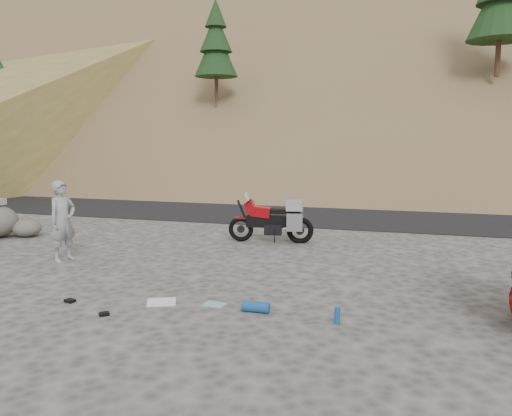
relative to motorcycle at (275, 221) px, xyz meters
The scene contains 13 objects.
ground 3.74m from the motorcycle, 113.24° to the right, with size 140.00×140.00×0.00m, color #45433F.
road 5.81m from the motorcycle, 104.62° to the left, with size 120.00×7.00×0.05m, color black.
hillside 38.96m from the motorcycle, 92.30° to the left, with size 120.00×73.00×46.72m.
motorcycle is the anchor object (origin of this frame).
man 4.80m from the motorcycle, 141.21° to the right, with size 0.61×0.40×1.66m, color gray.
small_rock 6.40m from the motorcycle, behind, with size 0.79×0.72×0.46m.
gear_white_cloth 4.89m from the motorcycle, 96.87° to the right, with size 0.44×0.39×0.01m, color white.
gear_blue_mat 4.95m from the motorcycle, 79.00° to the right, with size 0.16×0.16×0.40m, color #164B87.
gear_bottle 5.41m from the motorcycle, 66.71° to the right, with size 0.08×0.08×0.22m, color #164B87.
gear_funnel 4.83m from the motorcycle, 79.77° to the right, with size 0.14×0.14×0.18m, color #BB2C0C.
gear_glove_a 5.59m from the motorcycle, 110.49° to the right, with size 0.16×0.11×0.04m, color black.
gear_glove_b 5.71m from the motorcycle, 101.21° to the right, with size 0.14×0.10×0.05m, color black.
gear_blue_cloth 4.74m from the motorcycle, 87.03° to the right, with size 0.33×0.24×0.01m, color #7FA8C4.
Camera 1 is at (4.36, -8.14, 2.52)m, focal length 35.00 mm.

